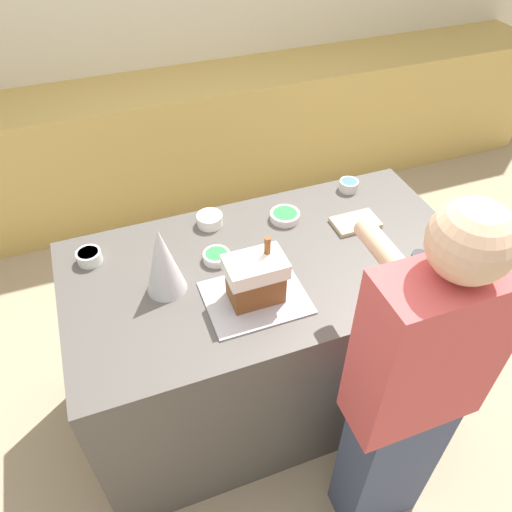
# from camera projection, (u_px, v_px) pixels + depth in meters

# --- Properties ---
(ground_plane) EXTENTS (12.00, 12.00, 0.00)m
(ground_plane) POSITION_uv_depth(u_px,v_px,m) (267.00, 388.00, 2.71)
(ground_plane) COLOR tan
(wall_back) EXTENTS (8.00, 0.05, 2.60)m
(wall_back) POSITION_uv_depth(u_px,v_px,m) (150.00, 11.00, 3.36)
(wall_back) COLOR beige
(wall_back) RESTS_ON ground_plane
(back_cabinet_block) EXTENTS (6.00, 0.60, 0.93)m
(back_cabinet_block) POSITION_uv_depth(u_px,v_px,m) (175.00, 144.00, 3.70)
(back_cabinet_block) COLOR tan
(back_cabinet_block) RESTS_ON ground_plane
(kitchen_island) EXTENTS (1.70, 0.89, 0.94)m
(kitchen_island) POSITION_uv_depth(u_px,v_px,m) (268.00, 334.00, 2.39)
(kitchen_island) COLOR #514C47
(kitchen_island) RESTS_ON ground_plane
(baking_tray) EXTENTS (0.38, 0.31, 0.01)m
(baking_tray) POSITION_uv_depth(u_px,v_px,m) (255.00, 298.00, 1.92)
(baking_tray) COLOR #B2B2BC
(baking_tray) RESTS_ON kitchen_island
(gingerbread_house) EXTENTS (0.22, 0.15, 0.26)m
(gingerbread_house) POSITION_uv_depth(u_px,v_px,m) (256.00, 278.00, 1.85)
(gingerbread_house) COLOR brown
(gingerbread_house) RESTS_ON baking_tray
(decorative_tree) EXTENTS (0.16, 0.16, 0.30)m
(decorative_tree) POSITION_uv_depth(u_px,v_px,m) (163.00, 260.00, 1.86)
(decorative_tree) COLOR silver
(decorative_tree) RESTS_ON kitchen_island
(candy_bowl_near_tray_left) EXTENTS (0.14, 0.14, 0.04)m
(candy_bowl_near_tray_left) POSITION_uv_depth(u_px,v_px,m) (285.00, 216.00, 2.27)
(candy_bowl_near_tray_left) COLOR white
(candy_bowl_near_tray_left) RESTS_ON kitchen_island
(candy_bowl_beside_tree) EXTENTS (0.09, 0.09, 0.05)m
(candy_bowl_beside_tree) POSITION_uv_depth(u_px,v_px,m) (349.00, 185.00, 2.44)
(candy_bowl_beside_tree) COLOR silver
(candy_bowl_beside_tree) RESTS_ON kitchen_island
(candy_bowl_behind_tray) EXTENTS (0.11, 0.11, 0.04)m
(candy_bowl_behind_tray) POSITION_uv_depth(u_px,v_px,m) (216.00, 256.00, 2.07)
(candy_bowl_behind_tray) COLOR white
(candy_bowl_behind_tray) RESTS_ON kitchen_island
(candy_bowl_far_left) EXTENTS (0.12, 0.12, 0.05)m
(candy_bowl_far_left) POSITION_uv_depth(u_px,v_px,m) (210.00, 219.00, 2.24)
(candy_bowl_far_left) COLOR white
(candy_bowl_far_left) RESTS_ON kitchen_island
(candy_bowl_front_corner) EXTENTS (0.10, 0.10, 0.05)m
(candy_bowl_front_corner) POSITION_uv_depth(u_px,v_px,m) (89.00, 256.00, 2.06)
(candy_bowl_front_corner) COLOR white
(candy_bowl_front_corner) RESTS_ON kitchen_island
(cookbook) EXTENTS (0.21, 0.13, 0.02)m
(cookbook) POSITION_uv_depth(u_px,v_px,m) (356.00, 222.00, 2.25)
(cookbook) COLOR #CCB78C
(cookbook) RESTS_ON kitchen_island
(mug) EXTENTS (0.07, 0.07, 0.09)m
(mug) POSITION_uv_depth(u_px,v_px,m) (418.00, 263.00, 2.00)
(mug) COLOR #2D2D33
(mug) RESTS_ON kitchen_island
(person) EXTENTS (0.44, 0.55, 1.69)m
(person) POSITION_uv_depth(u_px,v_px,m) (409.00, 397.00, 1.69)
(person) COLOR #424C6B
(person) RESTS_ON ground_plane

